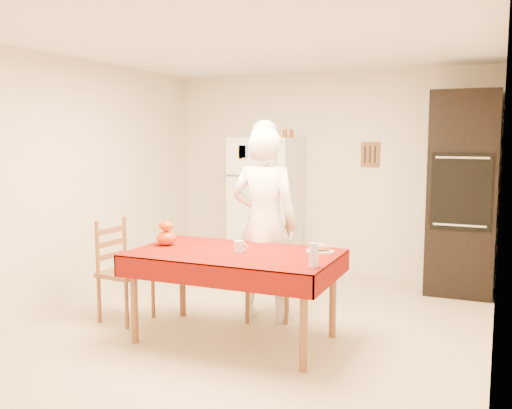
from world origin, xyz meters
The scene contains 17 objects.
floor centered at (0.00, 0.00, 0.00)m, with size 4.50×4.50×0.00m, color #C6B18F.
room_shell centered at (0.00, 0.00, 1.62)m, with size 4.02×4.52×2.51m.
refrigerator centered at (-0.65, 1.88, 0.85)m, with size 0.75×0.74×1.70m.
oven_cabinet centered at (1.63, 1.93, 1.10)m, with size 0.70×0.62×2.20m.
dining_table centered at (-0.01, -0.37, 0.69)m, with size 1.70×1.00×0.76m.
chair_far centered at (0.01, 0.34, 0.51)m, with size 0.53×0.51×0.95m.
chair_left centered at (-1.23, -0.29, 0.51)m, with size 0.45×0.46×0.95m.
seated_woman centered at (0.00, 0.25, 0.90)m, with size 0.66×0.43×1.81m, color white.
coffee_mug centered at (0.04, -0.39, 0.81)m, with size 0.08×0.08×0.10m, color silver.
pumpkin_lower centered at (-0.68, -0.36, 0.83)m, with size 0.17×0.17×0.13m, color #D05904.
pumpkin_upper centered at (-0.68, -0.36, 0.94)m, with size 0.12×0.12×0.09m, color #E44C05.
wine_glass centered at (0.76, -0.63, 0.85)m, with size 0.07×0.07×0.18m, color silver.
bread_plate centered at (0.66, -0.13, 0.77)m, with size 0.24×0.24×0.02m, color silver.
bread_loaf centered at (0.66, -0.13, 0.81)m, with size 0.18×0.10×0.06m, color #A1824F.
spice_jar_left centered at (-0.56, 1.93, 1.75)m, with size 0.05×0.05×0.10m, color brown.
spice_jar_mid centered at (-0.43, 1.93, 1.75)m, with size 0.05×0.05×0.10m, color brown.
spice_jar_right centered at (-0.34, 1.93, 1.75)m, with size 0.05×0.05×0.10m, color brown.
Camera 1 is at (2.00, -4.59, 1.73)m, focal length 40.00 mm.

